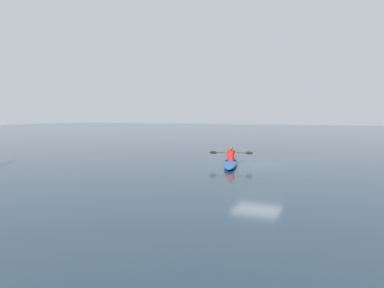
% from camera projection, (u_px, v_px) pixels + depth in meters
% --- Properties ---
extents(ground_plane, '(160.00, 160.00, 0.00)m').
position_uv_depth(ground_plane, '(257.00, 165.00, 20.01)').
color(ground_plane, '#233847').
extents(kayak, '(2.03, 5.04, 0.27)m').
position_uv_depth(kayak, '(231.00, 163.00, 19.81)').
color(kayak, '#1959A5').
rests_on(kayak, ground).
extents(kayaker, '(2.25, 0.72, 0.73)m').
position_uv_depth(kayaker, '(231.00, 154.00, 19.86)').
color(kayaker, red).
rests_on(kayaker, kayak).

